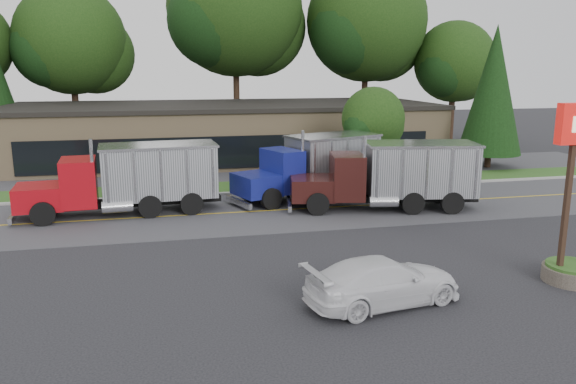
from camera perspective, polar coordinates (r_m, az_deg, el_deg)
The scene contains 17 objects.
ground at distance 19.31m, azimuth -3.78°, elevation -8.83°, with size 140.00×140.00×0.00m, color #343439.
road at distance 27.82m, azimuth -6.62°, elevation -2.18°, with size 60.00×8.00×0.02m, color #545459.
center_line at distance 27.82m, azimuth -6.62°, elevation -2.18°, with size 60.00×0.12×0.01m, color gold.
curb at distance 31.89m, azimuth -7.42°, elevation -0.30°, with size 60.00×0.30×0.12m, color #9E9E99.
grass_verge at distance 33.64m, azimuth -7.70°, elevation 0.37°, with size 60.00×3.40×0.03m, color #24521C.
far_parking at distance 38.53m, azimuth -8.34°, elevation 1.90°, with size 60.00×7.00×0.02m, color #545459.
strip_mall at distance 44.32m, azimuth -6.43°, elevation 5.95°, with size 32.00×12.00×4.00m, color tan.
tree_far_b at distance 52.43m, azimuth -21.01°, elevation 13.76°, with size 9.75×9.18×13.91m.
tree_far_c at distance 52.59m, azimuth -5.21°, elevation 17.47°, with size 12.73×11.98×18.16m.
tree_far_d at distance 54.42m, azimuth 8.10°, elevation 16.25°, with size 11.71×11.02×16.70m.
tree_far_e at distance 55.74m, azimuth 16.59°, elevation 12.20°, with size 7.90×7.43×11.26m.
evergreen_right at distance 42.39m, azimuth 20.12°, elevation 9.69°, with size 4.38×4.38×9.96m.
tree_verge at distance 35.37m, azimuth 8.70°, elevation 7.08°, with size 4.13×3.89×5.89m.
dump_truck_red at distance 28.31m, azimuth -15.54°, elevation 1.46°, with size 9.65×3.32×3.36m.
dump_truck_blue at distance 30.91m, azimuth 2.83°, elevation 2.80°, with size 8.75×5.29×3.36m.
dump_truck_maroon at distance 28.65m, azimuth 10.77°, elevation 1.82°, with size 9.54×4.14×3.36m.
rally_car at distance 17.40m, azimuth 9.65°, elevation -8.92°, with size 2.00×4.92×1.43m, color white.
Camera 1 is at (-2.66, -17.79, 7.03)m, focal length 35.00 mm.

